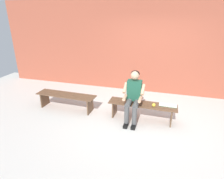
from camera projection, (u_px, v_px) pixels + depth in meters
The scene contains 7 objects.
ground_plane at pixel (88, 136), 4.17m from camera, with size 10.00×7.00×0.04m, color beige.
brick_wall at pixel (137, 47), 6.17m from camera, with size 9.50×0.24×2.89m, color #9E4C38.
bench_near at pixel (142, 107), 4.67m from camera, with size 1.66×0.45×0.43m.
bench_far at pixel (66, 98), 5.20m from camera, with size 1.65×0.45×0.43m.
person_seated at pixel (133, 95), 4.51m from camera, with size 0.50×0.69×1.23m.
apple at pixel (154, 105), 4.47m from camera, with size 0.09×0.09×0.09m, color gold.
book_open at pixel (168, 105), 4.53m from camera, with size 0.42×0.17×0.02m.
Camera 1 is at (-0.44, 4.21, 2.46)m, focal length 30.67 mm.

